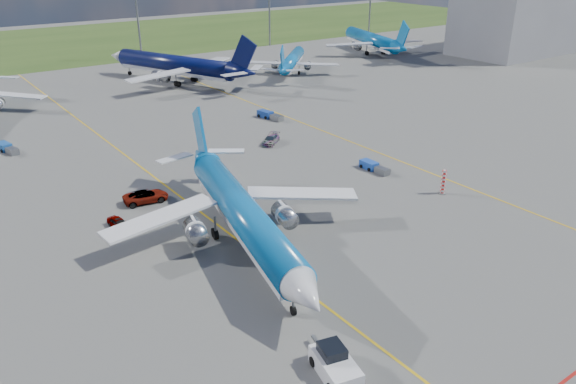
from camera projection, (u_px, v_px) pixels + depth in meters
ground at (313, 297)px, 47.66m from camera, size 400.00×400.00×0.00m
taxiway_lines at (174, 190)px, 68.30m from camera, size 60.25×160.00×0.02m
floodlight_masts at (54, 15)px, 129.55m from camera, size 202.20×0.50×22.70m
terminal_building at (527, 3)px, 151.10m from camera, size 42.00×22.00×26.00m
warning_post at (443, 182)px, 66.90m from camera, size 0.50×0.50×3.00m
bg_jet_n at (176, 82)px, 121.88m from camera, size 46.16×51.82×11.20m
bg_jet_ne at (292, 72)px, 131.69m from camera, size 38.72×38.75×8.14m
bg_jet_ene at (371, 53)px, 155.03m from camera, size 40.95×46.95×10.35m
main_airliner at (245, 245)px, 55.97m from camera, size 36.44×43.06×9.82m
pushback_tug at (335, 364)px, 38.84m from camera, size 3.17×6.11×2.03m
service_car_a at (119, 223)px, 59.08m from camera, size 1.80×3.46×1.13m
service_car_b at (146, 196)px, 64.98m from camera, size 5.43×3.09×1.43m
service_car_c at (271, 140)px, 84.17m from camera, size 4.59×4.15×1.28m
baggage_tug_w at (373, 167)px, 74.21m from camera, size 1.35×4.66×1.04m
baggage_tug_c at (7, 148)px, 81.00m from camera, size 2.36×5.07×1.10m
baggage_tug_e at (269, 115)px, 96.44m from camera, size 2.31×5.35×1.16m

